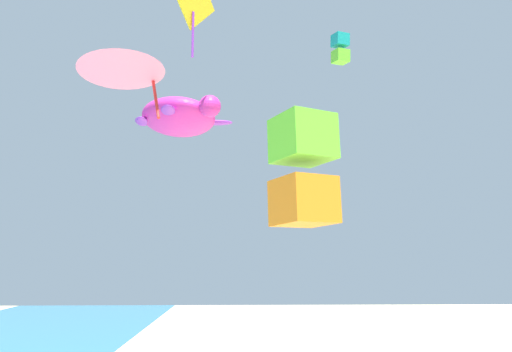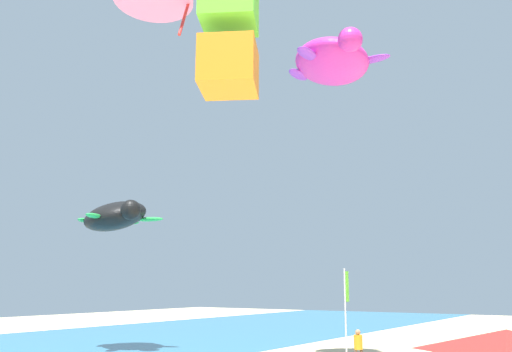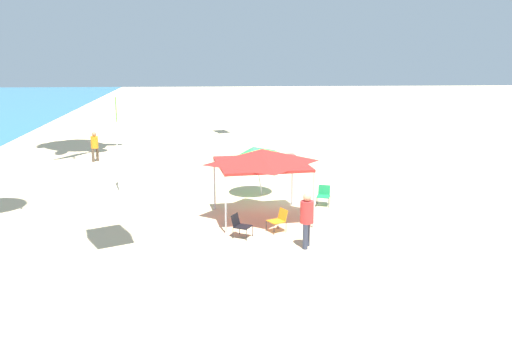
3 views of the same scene
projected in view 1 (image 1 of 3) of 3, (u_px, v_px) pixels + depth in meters
name	position (u px, v px, depth m)	size (l,w,h in m)	color
kite_box_teal	(340.00, 49.00, 33.76)	(1.23, 1.21, 2.00)	teal
kite_delta_pink	(122.00, 64.00, 15.95)	(3.57, 3.55, 2.21)	pink
kite_box_lime	(303.00, 170.00, 12.63)	(1.78, 1.76, 2.77)	#66D82D
kite_turtle_magenta	(180.00, 117.00, 29.20)	(6.27, 6.26, 2.51)	#E02D9E
kite_diamond_yellow	(193.00, 1.00, 25.12)	(2.71, 1.95, 4.68)	yellow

